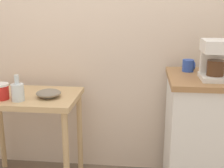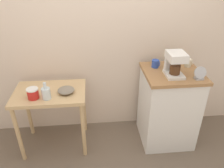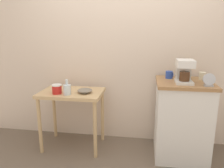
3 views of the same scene
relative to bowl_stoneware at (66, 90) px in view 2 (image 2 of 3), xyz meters
The scene contains 12 objects.
ground_plane 0.90m from the bowl_stoneware, ahead, with size 8.00×8.00×0.00m, color #6B5B4C.
back_wall 0.92m from the bowl_stoneware, 40.21° to the left, with size 4.40×0.10×2.80m, color beige.
wooden_table 0.24m from the bowl_stoneware, 165.95° to the left, with size 0.78×0.53×0.76m.
kitchen_counter 1.22m from the bowl_stoneware, ahead, with size 0.63×0.59×0.94m.
bowl_stoneware is the anchor object (origin of this frame).
glass_carafe_vase 0.22m from the bowl_stoneware, 152.74° to the right, with size 0.09×0.09×0.19m.
canister_enamel 0.34m from the bowl_stoneware, 166.97° to the right, with size 0.12×0.12×0.11m.
coffee_maker 1.18m from the bowl_stoneware, ahead, with size 0.18×0.22×0.26m.
mug_tall_green 1.24m from the bowl_stoneware, ahead, with size 0.09×0.08×0.08m.
mug_blue 1.04m from the bowl_stoneware, ahead, with size 0.09×0.08×0.09m.
mug_small_cream 1.41m from the bowl_stoneware, ahead, with size 0.08×0.08×0.09m.
table_clock 1.41m from the bowl_stoneware, ahead, with size 0.13×0.06×0.14m.
Camera 2 is at (-0.12, -2.12, 1.99)m, focal length 35.13 mm.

